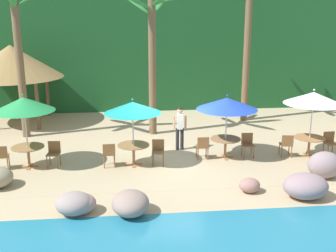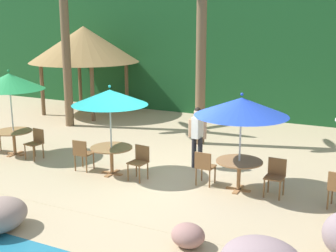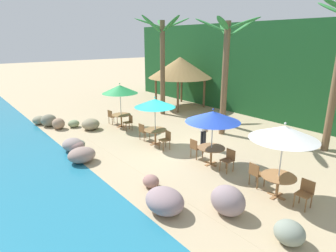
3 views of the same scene
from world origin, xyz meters
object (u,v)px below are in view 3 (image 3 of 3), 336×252
object	(u,v)px
dining_table_blue	(211,150)
waiter_in_white	(204,128)
chair_blue_inland	(195,147)
chair_green_inland	(112,116)
chair_blue_seaward	(229,159)
chair_white_inland	(256,173)
umbrella_green	(120,89)
umbrella_white	(284,133)
chair_teal_seaward	(166,139)
dining_table_green	(121,117)
palapa_hut	(180,68)
dining_table_teal	(155,132)
umbrella_teal	(155,103)
umbrella_blue	(213,116)
chair_white_seaward	(305,192)
palm_tree_nearest	(162,51)
palm_tree_second	(226,60)
dining_table_white	(278,180)
chair_teal_inland	(143,131)
chair_green_seaward	(129,121)

from	to	relation	value
dining_table_blue	waiter_in_white	distance (m)	1.92
chair_blue_inland	chair_green_inland	bearing A→B (deg)	-177.18
chair_blue_seaward	chair_white_inland	distance (m)	1.41
umbrella_green	umbrella_white	size ratio (longest dim) A/B	1.01
chair_teal_seaward	chair_blue_inland	world-z (taller)	same
dining_table_green	palapa_hut	size ratio (longest dim) A/B	0.23
dining_table_green	umbrella_white	bearing A→B (deg)	0.28
dining_table_teal	chair_white_inland	xyz separation A→B (m)	(5.59, 0.22, -0.10)
umbrella_teal	chair_white_inland	size ratio (longest dim) A/B	2.73
umbrella_blue	chair_blue_inland	world-z (taller)	umbrella_blue
dining_table_green	umbrella_teal	world-z (taller)	umbrella_teal
umbrella_green	chair_white_seaward	distance (m)	11.02
chair_blue_inland	chair_white_inland	world-z (taller)	same
umbrella_white	palm_tree_nearest	bearing A→B (deg)	161.42
palm_tree_nearest	palm_tree_second	world-z (taller)	palm_tree_nearest
dining_table_white	waiter_in_white	world-z (taller)	waiter_in_white
dining_table_green	chair_blue_inland	xyz separation A→B (m)	(6.09, 0.15, -0.10)
chair_teal_inland	chair_green_inland	bearing A→B (deg)	178.23
dining_table_green	dining_table_teal	world-z (taller)	same
dining_table_green	dining_table_white	size ratio (longest dim) A/B	1.00
chair_blue_seaward	dining_table_white	distance (m)	2.26
umbrella_blue	umbrella_teal	bearing A→B (deg)	-173.48
umbrella_blue	palm_tree_second	bearing A→B (deg)	125.01
chair_teal_seaward	palm_tree_second	bearing A→B (deg)	88.65
chair_green_seaward	chair_white_inland	xyz separation A→B (m)	(8.33, 0.06, 0.00)
dining_table_white	chair_white_seaward	size ratio (longest dim) A/B	1.26
waiter_in_white	dining_table_green	bearing A→B (deg)	-166.33
waiter_in_white	dining_table_teal	bearing A→B (deg)	-140.89
chair_teal_inland	dining_table_white	xyz separation A→B (m)	(7.29, 0.35, 0.10)
dining_table_white	umbrella_white	bearing A→B (deg)	177.76
dining_table_blue	umbrella_white	world-z (taller)	umbrella_white
chair_green_inland	palm_tree_nearest	xyz separation A→B (m)	(-0.09, 3.93, 3.66)
chair_teal_seaward	dining_table_blue	xyz separation A→B (m)	(2.49, 0.38, 0.10)
chair_blue_seaward	umbrella_white	size ratio (longest dim) A/B	0.34
chair_teal_seaward	dining_table_blue	size ratio (longest dim) A/B	0.79
palm_tree_second	chair_white_inland	bearing A→B (deg)	-37.67
palm_tree_nearest	palapa_hut	distance (m)	2.84
palm_tree_second	palapa_hut	xyz separation A→B (m)	(-6.40, 2.46, -1.01)
umbrella_teal	palm_tree_second	world-z (taller)	palm_tree_second
dining_table_blue	waiter_in_white	world-z (taller)	waiter_in_white
chair_white_seaward	umbrella_blue	bearing A→B (deg)	179.00
dining_table_green	chair_green_inland	world-z (taller)	chair_green_inland
chair_teal_seaward	chair_blue_inland	size ratio (longest dim) A/B	1.00
chair_blue_inland	dining_table_blue	bearing A→B (deg)	5.22
umbrella_teal	umbrella_blue	world-z (taller)	umbrella_teal
chair_teal_inland	chair_blue_inland	xyz separation A→B (m)	(3.34, 0.45, 0.00)
dining_table_white	dining_table_blue	bearing A→B (deg)	176.76
waiter_in_white	chair_white_inland	bearing A→B (deg)	-18.31
umbrella_green	dining_table_white	world-z (taller)	umbrella_green
palapa_hut	waiter_in_white	bearing A→B (deg)	-33.41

